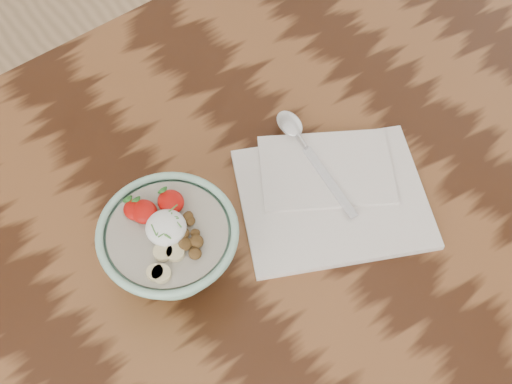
# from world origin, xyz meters

# --- Properties ---
(table) EXTENTS (1.60, 0.90, 0.75)m
(table) POSITION_xyz_m (0.00, 0.00, 0.66)
(table) COLOR #361B0D
(table) RESTS_ON ground
(breakfast_bowl) EXTENTS (0.17, 0.17, 0.12)m
(breakfast_bowl) POSITION_xyz_m (-0.02, 0.01, 0.81)
(breakfast_bowl) COLOR #94C7AD
(breakfast_bowl) RESTS_ON table
(napkin) EXTENTS (0.32, 0.30, 0.02)m
(napkin) POSITION_xyz_m (0.22, -0.03, 0.76)
(napkin) COLOR white
(napkin) RESTS_ON table
(spoon) EXTENTS (0.05, 0.20, 0.01)m
(spoon) POSITION_xyz_m (0.24, 0.06, 0.77)
(spoon) COLOR silver
(spoon) RESTS_ON napkin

